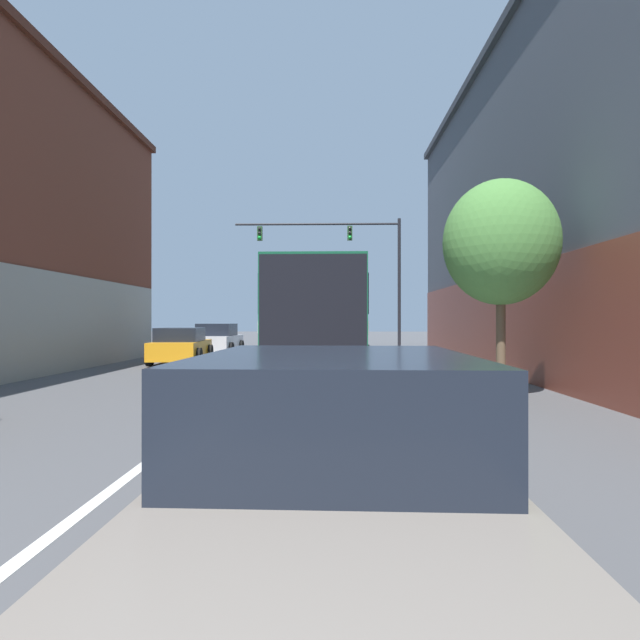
# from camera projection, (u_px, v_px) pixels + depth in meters

# --- Properties ---
(lane_center_line) EXTENTS (0.14, 45.89, 0.01)m
(lane_center_line) POSITION_uv_depth(u_px,v_px,m) (261.00, 375.00, 15.25)
(lane_center_line) COLOR silver
(lane_center_line) RESTS_ON ground_plane
(bus) EXTENTS (3.07, 12.86, 3.31)m
(bus) POSITION_uv_depth(u_px,v_px,m) (322.00, 316.00, 18.13)
(bus) COLOR #145133
(bus) RESTS_ON ground_plane
(hatchback_foreground) EXTENTS (2.11, 4.00, 1.46)m
(hatchback_foreground) POSITION_uv_depth(u_px,v_px,m) (335.00, 487.00, 2.94)
(hatchback_foreground) COLOR slate
(hatchback_foreground) RESTS_ON ground_plane
(parked_car_left_near) EXTENTS (2.25, 4.10, 1.40)m
(parked_car_left_near) POSITION_uv_depth(u_px,v_px,m) (181.00, 346.00, 19.79)
(parked_car_left_near) COLOR orange
(parked_car_left_near) RESTS_ON ground_plane
(parked_car_left_far) EXTENTS (2.21, 3.95, 1.53)m
(parked_car_left_far) POSITION_uv_depth(u_px,v_px,m) (218.00, 339.00, 25.77)
(parked_car_left_far) COLOR silver
(parked_car_left_far) RESTS_ON ground_plane
(traffic_signal_gantry) EXTENTS (9.36, 0.36, 7.45)m
(traffic_signal_gantry) POSITION_uv_depth(u_px,v_px,m) (352.00, 255.00, 28.11)
(traffic_signal_gantry) COLOR black
(traffic_signal_gantry) RESTS_ON ground_plane
(street_tree_near) EXTENTS (2.47, 2.22, 4.73)m
(street_tree_near) POSITION_uv_depth(u_px,v_px,m) (501.00, 243.00, 10.78)
(street_tree_near) COLOR brown
(street_tree_near) RESTS_ON ground_plane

